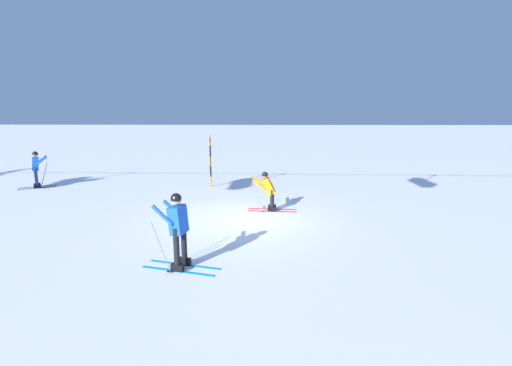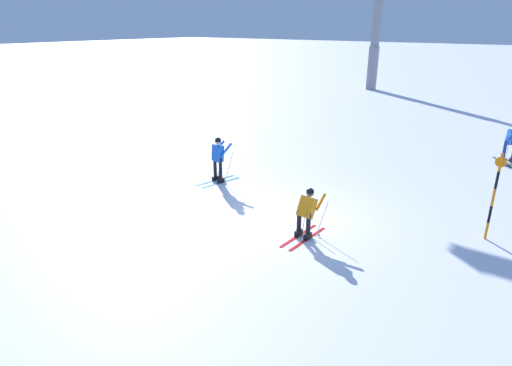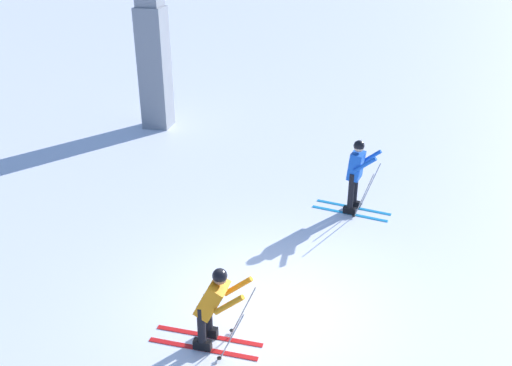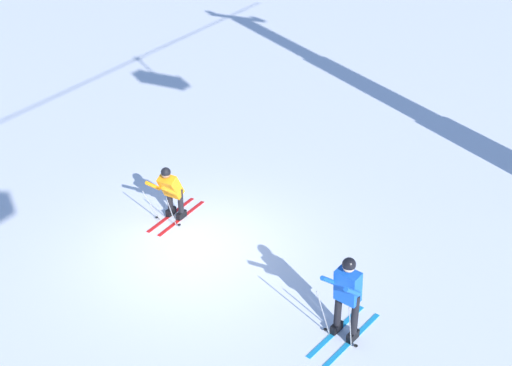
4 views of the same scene
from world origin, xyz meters
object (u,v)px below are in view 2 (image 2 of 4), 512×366
object	(u,v)px
skier_carving_main	(307,210)
trail_marker_pole	(494,194)
lift_tower_far	(376,31)
skier_distant_downhill	(512,140)
skier_distant_uphill	(218,156)

from	to	relation	value
skier_carving_main	trail_marker_pole	bearing A→B (deg)	-55.83
lift_tower_far	skier_distant_downhill	bearing A→B (deg)	-142.64
skier_carving_main	skier_distant_downhill	size ratio (longest dim) A/B	1.01
lift_tower_far	skier_distant_downhill	size ratio (longest dim) A/B	6.69
trail_marker_pole	skier_carving_main	bearing A→B (deg)	124.17
lift_tower_far	skier_distant_uphill	world-z (taller)	lift_tower_far
trail_marker_pole	skier_distant_uphill	world-z (taller)	trail_marker_pole
trail_marker_pole	skier_distant_downhill	bearing A→B (deg)	3.63
skier_distant_downhill	skier_carving_main	bearing A→B (deg)	161.91
lift_tower_far	trail_marker_pole	distance (m)	29.37
lift_tower_far	skier_distant_uphill	bearing A→B (deg)	-169.85
skier_carving_main	skier_distant_uphill	size ratio (longest dim) A/B	0.99
skier_carving_main	skier_distant_uphill	xyz separation A→B (m)	(1.93, 4.92, 0.21)
skier_distant_uphill	skier_distant_downhill	world-z (taller)	skier_distant_downhill
skier_carving_main	skier_distant_downhill	distance (m)	11.65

